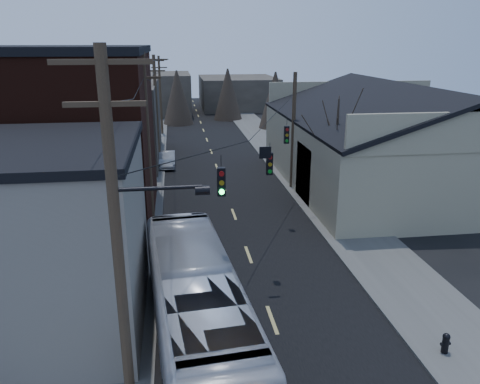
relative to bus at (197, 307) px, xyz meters
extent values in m
cube|color=black|center=(3.00, 23.33, -1.66)|extent=(9.00, 110.00, 0.02)
cube|color=#474744|center=(-3.50, 23.33, -1.61)|extent=(4.00, 110.00, 0.12)
cube|color=#474744|center=(9.50, 23.33, -1.61)|extent=(4.00, 110.00, 0.12)
cube|color=#6D675B|center=(-6.00, 2.33, 1.83)|extent=(8.00, 8.00, 7.00)
cube|color=black|center=(-7.00, 13.33, 3.33)|extent=(10.00, 12.00, 10.00)
cube|color=#322D28|center=(-6.50, 29.33, 1.83)|extent=(9.00, 14.00, 7.00)
cube|color=gray|center=(16.00, 18.33, 0.83)|extent=(16.00, 20.00, 5.00)
cube|color=black|center=(12.00, 18.33, 4.63)|extent=(8.16, 20.60, 2.86)
cube|color=black|center=(20.00, 18.33, 4.63)|extent=(8.16, 20.60, 2.86)
cube|color=#322D28|center=(-3.00, 58.33, 1.33)|extent=(10.00, 12.00, 6.00)
cube|color=#322D28|center=(10.00, 63.33, 0.83)|extent=(12.00, 14.00, 5.00)
cone|color=black|center=(9.50, 13.33, 1.93)|extent=(0.40, 0.40, 7.20)
cylinder|color=#382B1E|center=(-2.00, -3.67, 3.58)|extent=(0.28, 0.28, 10.50)
cube|color=#382B1E|center=(-2.00, -3.67, 8.43)|extent=(2.20, 0.12, 0.12)
cylinder|color=#382B1E|center=(-2.00, 11.33, 3.33)|extent=(0.28, 0.28, 10.00)
cube|color=#382B1E|center=(-2.00, 11.33, 7.93)|extent=(2.20, 0.12, 0.12)
cylinder|color=#382B1E|center=(-2.00, 26.33, 3.08)|extent=(0.28, 0.28, 9.50)
cube|color=#382B1E|center=(-2.00, 26.33, 7.43)|extent=(2.20, 0.12, 0.12)
cylinder|color=#382B1E|center=(-2.00, 41.33, 2.83)|extent=(0.28, 0.28, 9.00)
cube|color=#382B1E|center=(-2.00, 41.33, 6.93)|extent=(2.20, 0.12, 0.12)
cylinder|color=#382B1E|center=(8.00, 18.33, 2.58)|extent=(0.28, 0.28, 8.50)
cube|color=black|center=(1.00, 0.83, 4.28)|extent=(0.28, 0.20, 1.00)
cube|color=black|center=(3.60, 5.33, 3.68)|extent=(0.28, 0.20, 1.00)
cube|color=black|center=(5.80, 11.33, 3.78)|extent=(0.28, 0.20, 1.00)
imported|color=#AFB2BC|center=(0.00, 0.00, 0.00)|extent=(3.89, 12.19, 3.34)
imported|color=#939599|center=(-1.30, 26.08, -1.02)|extent=(1.39, 3.96, 1.30)
cylinder|color=black|center=(8.54, -1.65, -1.25)|extent=(0.24, 0.24, 0.60)
sphere|color=black|center=(8.54, -1.65, -0.91)|extent=(0.26, 0.26, 0.26)
cylinder|color=black|center=(8.54, -1.65, -1.20)|extent=(0.36, 0.14, 0.12)
camera|label=1|loc=(-0.49, -14.41, 8.84)|focal=35.00mm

